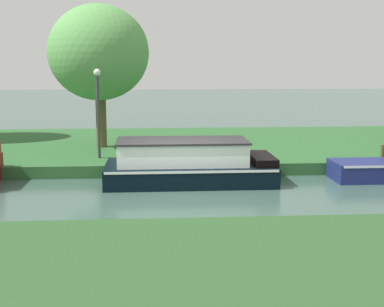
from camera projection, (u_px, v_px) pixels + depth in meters
The scene contains 7 objects.
ground_plane at pixel (178, 192), 15.53m from camera, with size 120.00×120.00×0.00m, color #39564B.
riverbank_far at pixel (170, 147), 22.38m from camera, with size 72.00×10.00×0.40m, color #2B5C2C.
black_barge at pixel (189, 164), 16.64m from camera, with size 5.08×2.33×1.32m.
willow_tree_centre at pixel (99, 53), 20.33m from camera, with size 3.73×3.89×5.36m.
lamp_post at pixel (98, 103), 18.42m from camera, with size 0.24×0.24×3.01m.
mooring_post_near at pixel (382, 152), 18.34m from camera, with size 0.14×0.14×0.51m, color brown.
mooring_post_far at pixel (161, 153), 17.81m from camera, with size 0.13×0.13×0.65m, color brown.
Camera 1 is at (-0.69, -15.13, 3.62)m, focal length 51.37 mm.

